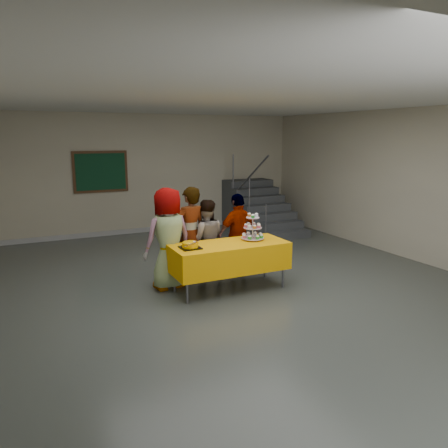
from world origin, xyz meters
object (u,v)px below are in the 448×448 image
(schoolchild_a, at_px, (168,239))
(schoolchild_b, at_px, (190,234))
(bake_table, at_px, (229,256))
(staircase, at_px, (257,210))
(cupcake_stand, at_px, (253,230))
(schoolchild_d, at_px, (238,235))
(bear_cake, at_px, (190,245))
(schoolchild_c, at_px, (206,239))
(noticeboard, at_px, (101,172))

(schoolchild_a, xyz_separation_m, schoolchild_b, (0.47, 0.22, -0.02))
(bake_table, height_order, staircase, staircase)
(cupcake_stand, height_order, staircase, staircase)
(schoolchild_b, distance_m, schoolchild_d, 0.88)
(bear_cake, xyz_separation_m, staircase, (3.47, 3.98, -0.34))
(bake_table, xyz_separation_m, schoolchild_d, (0.49, 0.63, 0.18))
(bake_table, xyz_separation_m, schoolchild_c, (-0.10, 0.71, 0.14))
(bear_cake, relative_size, schoolchild_a, 0.22)
(bear_cake, bearing_deg, schoolchild_d, 29.03)
(staircase, bearing_deg, schoolchild_c, -131.74)
(bear_cake, height_order, schoolchild_d, schoolchild_d)
(schoolchild_d, bearing_deg, staircase, -132.10)
(schoolchild_a, distance_m, schoolchild_c, 0.79)
(schoolchild_d, height_order, noticeboard, noticeboard)
(cupcake_stand, distance_m, noticeboard, 5.03)
(schoolchild_c, bearing_deg, schoolchild_d, -170.16)
(schoolchild_d, distance_m, noticeboard, 4.55)
(schoolchild_b, distance_m, noticeboard, 4.21)
(schoolchild_b, xyz_separation_m, schoolchild_c, (0.28, -0.01, -0.12))
(schoolchild_c, bearing_deg, schoolchild_b, 14.72)
(schoolchild_c, distance_m, schoolchild_d, 0.60)
(cupcake_stand, height_order, schoolchild_b, schoolchild_b)
(bear_cake, bearing_deg, schoolchild_a, 108.99)
(staircase, bearing_deg, schoolchild_a, -136.50)
(bake_table, xyz_separation_m, bear_cake, (-0.67, -0.01, 0.27))
(bake_table, distance_m, bear_cake, 0.73)
(schoolchild_b, bearing_deg, bake_table, 110.11)
(bake_table, relative_size, bear_cake, 5.25)
(bake_table, relative_size, cupcake_stand, 4.22)
(schoolchild_a, bearing_deg, bake_table, 139.63)
(cupcake_stand, bearing_deg, schoolchild_b, 142.44)
(bake_table, height_order, bear_cake, bear_cake)
(schoolchild_c, height_order, noticeboard, noticeboard)
(bear_cake, height_order, staircase, staircase)
(schoolchild_b, xyz_separation_m, noticeboard, (-0.73, 4.07, 0.79))
(bake_table, height_order, schoolchild_b, schoolchild_b)
(bake_table, bearing_deg, cupcake_stand, 8.94)
(bear_cake, height_order, schoolchild_b, schoolchild_b)
(schoolchild_a, distance_m, staircase, 5.04)
(cupcake_stand, relative_size, schoolchild_c, 0.32)
(schoolchild_c, bearing_deg, bake_table, 115.62)
(schoolchild_d, xyz_separation_m, staircase, (2.30, 3.33, -0.25))
(noticeboard, bearing_deg, schoolchild_b, -79.83)
(cupcake_stand, distance_m, schoolchild_b, 1.07)
(schoolchild_a, xyz_separation_m, staircase, (3.65, 3.46, -0.34))
(bake_table, xyz_separation_m, cupcake_stand, (0.46, 0.07, 0.38))
(schoolchild_b, distance_m, schoolchild_c, 0.30)
(bake_table, bearing_deg, schoolchild_b, 117.98)
(schoolchild_d, bearing_deg, cupcake_stand, 79.54)
(cupcake_stand, xyz_separation_m, schoolchild_d, (0.03, 0.56, -0.20))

